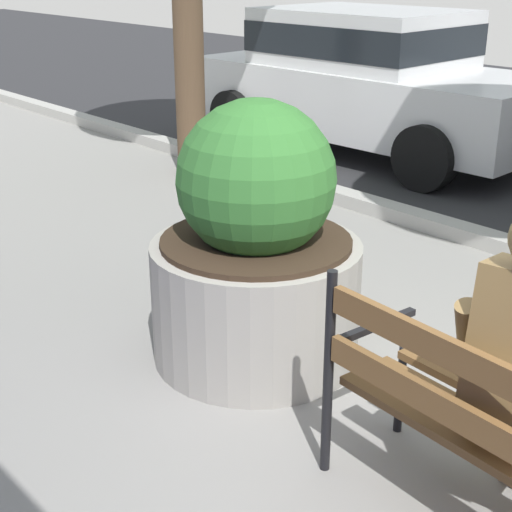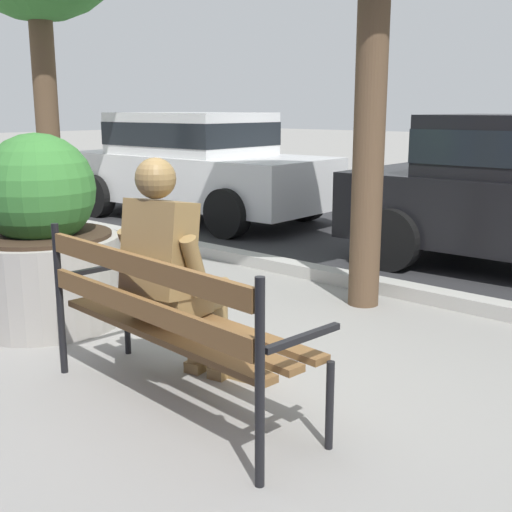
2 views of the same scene
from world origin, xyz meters
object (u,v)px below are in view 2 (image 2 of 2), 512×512
park_bench (166,315)px  concrete_planter (42,244)px  bronze_statue_seated (179,281)px  parked_car_white (196,162)px

park_bench → concrete_planter: bearing=168.7°
bronze_statue_seated → parked_car_white: (-4.44, 4.29, 0.17)m
park_bench → concrete_planter: 1.90m
bronze_statue_seated → parked_car_white: size_ratio=0.33×
park_bench → parked_car_white: bearing=135.5°
parked_car_white → concrete_planter: bearing=-56.7°
bronze_statue_seated → park_bench: bearing=-58.0°
park_bench → parked_car_white: 6.43m
concrete_planter → parked_car_white: (-2.72, 4.13, 0.22)m
park_bench → bronze_statue_seated: size_ratio=1.34×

